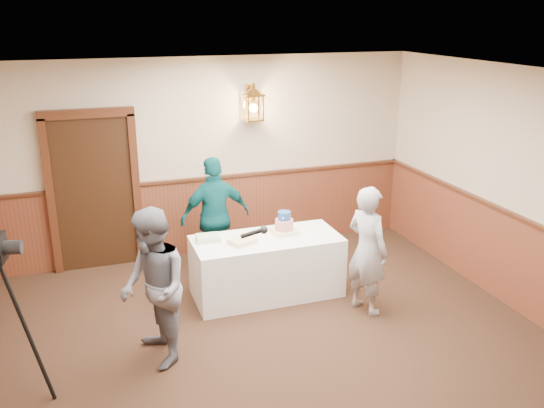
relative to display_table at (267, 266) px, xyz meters
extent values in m
plane|color=#2F1E12|center=(-0.31, -1.90, -0.38)|extent=(7.00, 7.00, 0.00)
cube|color=#C4AD93|center=(-0.31, 1.60, 1.02)|extent=(6.00, 0.02, 2.80)
cube|color=white|center=(-0.31, -1.90, 2.42)|extent=(6.00, 7.00, 0.02)
cube|color=brown|center=(-0.31, 1.58, 0.18)|extent=(5.98, 0.04, 1.10)
cube|color=#462212|center=(-0.31, 1.56, 0.75)|extent=(5.98, 0.07, 0.04)
cube|color=black|center=(-1.91, 1.55, 0.68)|extent=(1.00, 0.06, 2.10)
cube|color=white|center=(0.00, 0.00, 0.00)|extent=(1.80, 0.80, 0.75)
cube|color=beige|center=(0.25, 0.07, 0.40)|extent=(0.31, 0.31, 0.06)
cylinder|color=red|center=(0.25, 0.07, 0.50)|extent=(0.22, 0.22, 0.13)
cylinder|color=#214993|center=(0.25, 0.07, 0.61)|extent=(0.16, 0.16, 0.10)
cube|color=#F3E491|center=(-0.33, -0.07, 0.41)|extent=(0.36, 0.32, 0.06)
cube|color=#AEDD9C|center=(-0.69, 0.15, 0.41)|extent=(0.29, 0.24, 0.06)
imported|color=slate|center=(-1.50, -1.02, 0.43)|extent=(0.70, 0.85, 1.61)
cylinder|color=black|center=(-0.50, -1.02, 0.88)|extent=(0.23, 0.06, 0.09)
sphere|color=black|center=(-0.37, -1.03, 0.90)|extent=(0.08, 0.08, 0.08)
imported|color=#A7A7AC|center=(0.96, -0.77, 0.39)|extent=(0.54, 0.65, 1.53)
imported|color=#0C4F53|center=(-0.44, 0.81, 0.43)|extent=(0.97, 0.48, 1.61)
cylinder|color=black|center=(-2.66, -1.30, 1.13)|extent=(0.18, 0.15, 0.12)
camera|label=1|loc=(-2.05, -6.16, 2.99)|focal=38.00mm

